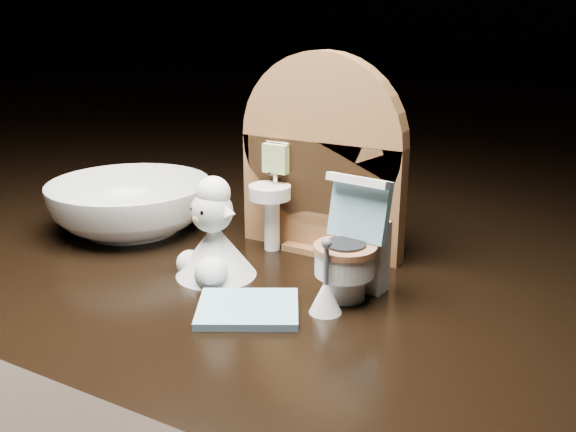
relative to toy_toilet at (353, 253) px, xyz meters
name	(u,v)px	position (x,y,z in m)	size (l,w,h in m)	color
backdrop_panel	(320,167)	(-0.06, 0.06, 0.04)	(0.13, 0.05, 0.15)	brown
toy_toilet	(353,253)	(0.00, 0.00, 0.00)	(0.04, 0.05, 0.08)	white
bath_mat	(248,309)	(-0.05, -0.06, -0.03)	(0.06, 0.05, 0.00)	#83BACC
toilet_brush	(326,293)	(0.00, -0.03, -0.02)	(0.02, 0.02, 0.05)	white
plush_lamb	(213,242)	(-0.10, -0.02, 0.00)	(0.06, 0.06, 0.07)	white
ceramic_bowl	(130,206)	(-0.21, 0.02, -0.01)	(0.13, 0.13, 0.04)	white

